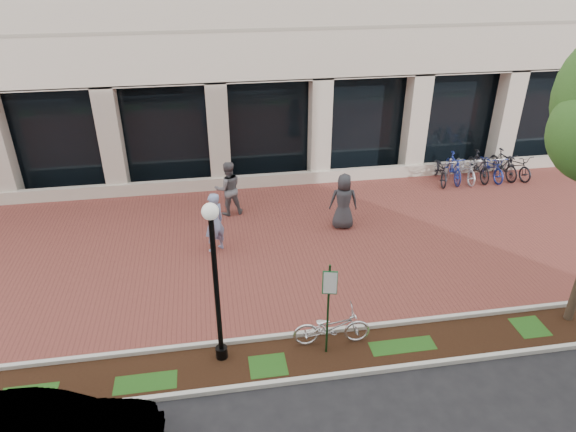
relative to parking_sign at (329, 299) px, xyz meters
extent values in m
plane|color=black|center=(0.00, 5.17, -1.59)|extent=(120.00, 120.00, 0.00)
cube|color=brown|center=(0.00, 5.17, -1.58)|extent=(40.00, 9.00, 0.01)
cube|color=black|center=(0.00, -0.08, -1.58)|extent=(40.00, 1.50, 0.01)
cube|color=#BBBAB0|center=(0.00, 0.67, -1.53)|extent=(40.00, 0.12, 0.12)
cube|color=#BBBAB0|center=(0.00, -0.83, -1.53)|extent=(40.00, 0.12, 0.12)
cube|color=black|center=(0.00, 10.77, 0.51)|extent=(40.00, 0.15, 4.20)
cube|color=beige|center=(0.00, 9.67, -1.34)|extent=(40.00, 0.25, 0.50)
cube|color=beige|center=(0.00, 10.07, 0.51)|extent=(0.80, 0.80, 4.20)
cube|color=#143817|center=(0.00, 0.01, -0.34)|extent=(0.05, 0.05, 2.51)
cube|color=#18612E|center=(0.00, -0.02, 0.47)|extent=(0.34, 0.02, 0.62)
cube|color=white|center=(0.00, -0.03, 0.47)|extent=(0.30, 0.01, 0.56)
cylinder|color=black|center=(-2.49, 0.24, -1.44)|extent=(0.28, 0.28, 0.30)
cylinder|color=black|center=(-2.49, 0.24, 0.30)|extent=(0.12, 0.12, 3.78)
sphere|color=silver|center=(-2.49, 0.24, 2.34)|extent=(0.36, 0.36, 0.36)
imported|color=silver|center=(0.19, 0.30, -1.09)|extent=(1.93, 0.77, 0.99)
imported|color=#7F90BD|center=(-2.43, 5.08, -0.58)|extent=(0.88, 0.82, 2.02)
imported|color=#5B5A5E|center=(-1.84, 7.53, -0.59)|extent=(1.08, 0.91, 2.00)
imported|color=#2D2D32|center=(1.95, 5.92, -0.61)|extent=(1.05, 0.78, 1.96)
cylinder|color=#B1B1B6|center=(7.34, 9.17, -1.19)|extent=(0.11, 0.11, 0.80)
sphere|color=#B1B1B6|center=(7.34, 9.17, -0.74)|extent=(0.12, 0.12, 0.12)
imported|color=black|center=(6.85, 8.95, -1.07)|extent=(1.03, 2.07, 1.04)
imported|color=navy|center=(7.40, 8.95, -1.01)|extent=(0.78, 1.97, 1.15)
imported|color=silver|center=(7.95, 8.95, -1.07)|extent=(0.83, 2.02, 1.04)
imported|color=black|center=(8.50, 8.95, -1.01)|extent=(0.58, 1.93, 1.15)
imported|color=navy|center=(9.05, 8.95, -1.07)|extent=(0.75, 2.00, 1.04)
imported|color=black|center=(9.60, 8.95, -1.01)|extent=(0.70, 1.96, 1.15)
imported|color=black|center=(10.15, 8.95, -1.07)|extent=(0.95, 2.06, 1.04)
cylinder|color=#B1B1B6|center=(8.50, 8.95, -1.19)|extent=(0.04, 0.04, 0.80)
camera|label=1|loc=(-2.43, -9.05, 7.16)|focal=32.00mm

